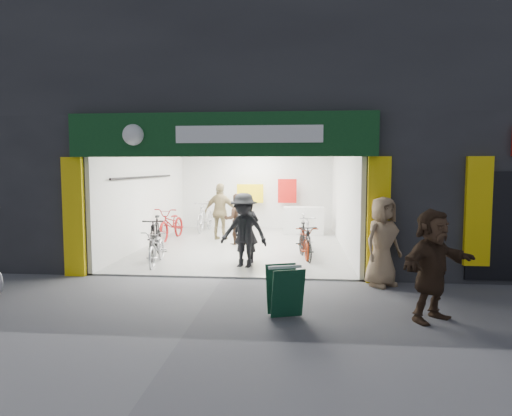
# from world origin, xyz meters

# --- Properties ---
(ground) EXTENTS (60.00, 60.00, 0.00)m
(ground) POSITION_xyz_m (0.00, 0.00, 0.00)
(ground) COLOR #56565B
(ground) RESTS_ON ground
(building) EXTENTS (17.00, 10.27, 8.00)m
(building) POSITION_xyz_m (0.91, 4.99, 4.31)
(building) COLOR #232326
(building) RESTS_ON ground
(bike_left_front) EXTENTS (0.75, 1.72, 0.87)m
(bike_left_front) POSITION_xyz_m (-1.80, 1.20, 0.44)
(bike_left_front) COLOR #B0B1B5
(bike_left_front) RESTS_ON ground
(bike_left_midfront) EXTENTS (0.81, 1.91, 1.11)m
(bike_left_midfront) POSITION_xyz_m (-2.09, 1.96, 0.56)
(bike_left_midfront) COLOR black
(bike_left_midfront) RESTS_ON ground
(bike_left_midback) EXTENTS (0.88, 2.11, 1.08)m
(bike_left_midback) POSITION_xyz_m (-2.50, 4.97, 0.54)
(bike_left_midback) COLOR maroon
(bike_left_midback) RESTS_ON ground
(bike_left_back) EXTENTS (0.72, 2.01, 1.18)m
(bike_left_back) POSITION_xyz_m (-1.80, 6.96, 0.59)
(bike_left_back) COLOR #B2B3B7
(bike_left_back) RESTS_ON ground
(bike_right_front) EXTENTS (0.72, 1.64, 0.96)m
(bike_right_front) POSITION_xyz_m (1.80, 2.13, 0.48)
(bike_right_front) COLOR black
(bike_right_front) RESTS_ON ground
(bike_right_mid) EXTENTS (0.72, 1.67, 0.85)m
(bike_right_mid) POSITION_xyz_m (1.80, 2.41, 0.43)
(bike_right_mid) COLOR maroon
(bike_right_mid) RESTS_ON ground
(bike_right_back) EXTENTS (0.75, 1.78, 1.04)m
(bike_right_back) POSITION_xyz_m (1.82, 3.61, 0.52)
(bike_right_back) COLOR #ADADB1
(bike_right_back) RESTS_ON ground
(customer_a) EXTENTS (0.61, 0.40, 1.65)m
(customer_a) POSITION_xyz_m (0.35, 1.53, 0.82)
(customer_a) COLOR black
(customer_a) RESTS_ON ground
(customer_b) EXTENTS (0.88, 0.75, 1.58)m
(customer_b) POSITION_xyz_m (-0.26, 4.21, 0.79)
(customer_b) COLOR #332117
(customer_b) RESTS_ON ground
(customer_c) EXTENTS (1.28, 0.94, 1.78)m
(customer_c) POSITION_xyz_m (0.35, 1.03, 0.89)
(customer_c) COLOR black
(customer_c) RESTS_ON ground
(customer_d) EXTENTS (1.16, 0.64, 1.87)m
(customer_d) POSITION_xyz_m (-0.89, 5.00, 0.94)
(customer_d) COLOR #8B7A50
(customer_d) RESTS_ON ground
(pedestrian_near) EXTENTS (1.04, 0.99, 1.80)m
(pedestrian_near) POSITION_xyz_m (3.30, -0.30, 0.90)
(pedestrian_near) COLOR #977958
(pedestrian_near) RESTS_ON ground
(pedestrian_far) EXTENTS (1.59, 1.42, 1.75)m
(pedestrian_far) POSITION_xyz_m (3.68, -2.36, 0.87)
(pedestrian_far) COLOR #382619
(pedestrian_far) RESTS_ON ground
(sandwich_board) EXTENTS (0.66, 0.67, 0.80)m
(sandwich_board) POSITION_xyz_m (1.41, -2.40, 0.44)
(sandwich_board) COLOR #0D3721
(sandwich_board) RESTS_ON ground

